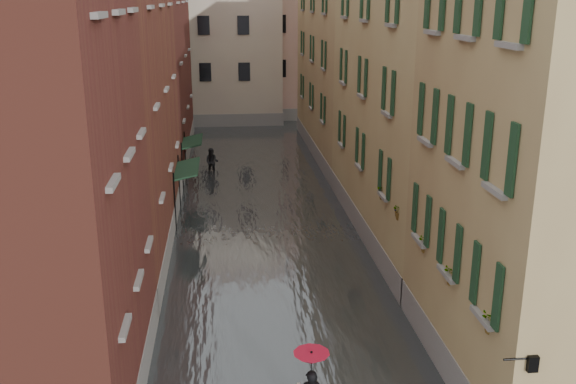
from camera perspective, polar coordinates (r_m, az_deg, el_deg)
ground at (r=19.73m, az=0.02°, el=-13.82°), size 120.00×120.00×0.00m
floodwater at (r=31.53m, az=-2.39°, el=-1.51°), size 10.00×60.00×0.20m
building_left_mid at (r=26.66m, az=-17.34°, el=7.93°), size 6.00×14.00×12.50m
building_left_far at (r=41.31m, az=-13.46°, el=12.25°), size 6.00×16.00×14.00m
building_right_near at (r=17.77m, az=23.82°, el=1.33°), size 6.00×8.00×11.50m
building_right_mid at (r=27.52m, az=12.87°, el=9.06°), size 6.00×14.00×13.00m
building_right_far at (r=42.00m, az=6.31°, el=10.96°), size 6.00×16.00×11.50m
building_end_cream at (r=54.98m, az=-7.34°, el=13.12°), size 12.00×9.00×13.00m
building_end_pink at (r=57.52m, az=1.95°, el=12.91°), size 10.00×9.00×12.00m
awning_near at (r=29.76m, az=-9.02°, el=1.93°), size 1.09×3.30×2.80m
awning_far at (r=35.39m, az=-8.57°, el=4.35°), size 1.09×2.94×2.80m
wall_lantern at (r=14.32m, az=20.76°, el=-13.97°), size 0.71×0.22×0.35m
window_planters at (r=19.33m, az=12.17°, el=-3.35°), size 0.59×10.75×0.84m
pedestrian_main at (r=16.03m, az=2.05°, el=-16.67°), size 0.88×0.88×2.06m
pedestrian_far at (r=37.82m, az=-6.78°, el=2.66°), size 0.91×0.78×1.62m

